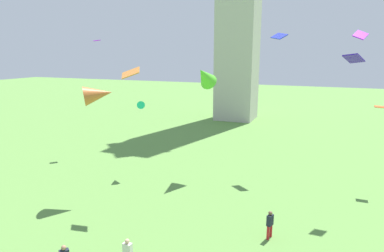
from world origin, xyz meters
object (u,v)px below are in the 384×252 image
(person_2, at_px, (270,223))
(kite_flying_0, at_px, (279,36))
(kite_flying_5, at_px, (97,40))
(kite_flying_7, at_px, (131,73))
(kite_flying_2, at_px, (354,58))
(kite_flying_3, at_px, (205,76))
(kite_flying_4, at_px, (380,107))
(kite_flying_8, at_px, (98,94))
(person_3, at_px, (128,252))
(kite_flying_6, at_px, (140,104))
(kite_flying_1, at_px, (361,35))

(person_2, distance_m, kite_flying_0, 17.20)
(kite_flying_5, height_order, kite_flying_7, kite_flying_5)
(kite_flying_2, bearing_deg, kite_flying_7, -71.46)
(kite_flying_3, bearing_deg, kite_flying_0, 40.11)
(kite_flying_4, height_order, kite_flying_8, kite_flying_8)
(kite_flying_2, bearing_deg, kite_flying_5, -90.71)
(person_3, distance_m, kite_flying_4, 21.93)
(person_3, height_order, kite_flying_2, kite_flying_2)
(kite_flying_3, xyz_separation_m, kite_flying_6, (-5.53, -1.67, -2.49))
(kite_flying_8, bearing_deg, kite_flying_5, -3.10)
(person_3, xyz_separation_m, kite_flying_0, (4.40, 18.50, 11.40))
(kite_flying_7, bearing_deg, person_3, 99.96)
(kite_flying_1, xyz_separation_m, kite_flying_5, (-25.36, 4.27, 0.15))
(person_3, height_order, kite_flying_4, kite_flying_4)
(person_3, bearing_deg, kite_flying_8, -45.64)
(kite_flying_1, distance_m, kite_flying_2, 8.43)
(person_3, relative_size, kite_flying_5, 1.87)
(kite_flying_0, xyz_separation_m, kite_flying_4, (8.36, -1.62, -5.65))
(kite_flying_4, bearing_deg, person_3, -126.04)
(kite_flying_4, distance_m, kite_flying_8, 21.97)
(kite_flying_3, bearing_deg, kite_flying_5, 171.98)
(kite_flying_4, xyz_separation_m, kite_flying_6, (-19.49, -4.00, -0.27))
(person_3, distance_m, kite_flying_8, 12.32)
(kite_flying_1, height_order, kite_flying_4, kite_flying_1)
(kite_flying_0, xyz_separation_m, kite_flying_1, (6.16, -5.09, -0.28))
(kite_flying_0, bearing_deg, kite_flying_5, -134.46)
(kite_flying_6, bearing_deg, kite_flying_8, 51.45)
(kite_flying_2, distance_m, kite_flying_6, 18.69)
(kite_flying_5, xyz_separation_m, kite_flying_7, (10.93, -10.67, -2.70))
(kite_flying_5, bearing_deg, kite_flying_6, -82.24)
(kite_flying_5, bearing_deg, kite_flying_2, -78.54)
(kite_flying_6, bearing_deg, kite_flying_5, -66.22)
(kite_flying_0, relative_size, kite_flying_5, 1.72)
(kite_flying_1, distance_m, kite_flying_5, 25.72)
(kite_flying_8, bearing_deg, kite_flying_7, -137.18)
(kite_flying_2, relative_size, kite_flying_3, 0.43)
(person_3, distance_m, kite_flying_1, 20.37)
(kite_flying_2, xyz_separation_m, kite_flying_5, (-24.58, 12.52, 1.63))
(kite_flying_5, xyz_separation_m, kite_flying_6, (8.07, -4.79, -5.79))
(person_2, height_order, kite_flying_2, kite_flying_2)
(kite_flying_2, xyz_separation_m, kite_flying_4, (2.98, 11.73, -3.89))
(kite_flying_3, relative_size, kite_flying_7, 1.74)
(kite_flying_1, distance_m, kite_flying_7, 15.99)
(kite_flying_1, xyz_separation_m, kite_flying_3, (-11.76, 1.14, -3.15))
(person_3, xyz_separation_m, kite_flying_1, (10.56, 13.41, 11.13))
(person_3, relative_size, kite_flying_3, 0.65)
(kite_flying_0, height_order, kite_flying_7, kite_flying_0)
(kite_flying_4, xyz_separation_m, kite_flying_8, (-19.78, -9.49, 1.17))
(person_3, bearing_deg, kite_flying_5, -49.22)
(person_3, height_order, kite_flying_0, kite_flying_0)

